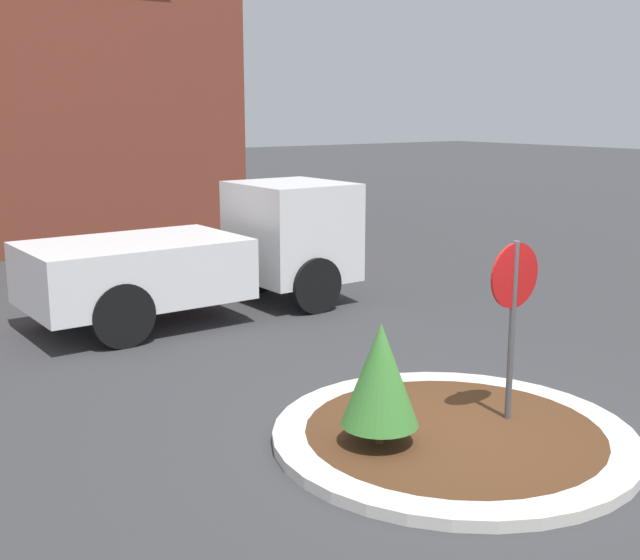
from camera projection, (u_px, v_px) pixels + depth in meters
ground_plane at (453, 441)px, 8.76m from camera, size 120.00×120.00×0.00m
traffic_island at (453, 435)px, 8.75m from camera, size 3.95×3.95×0.12m
stop_sign at (513, 300)px, 8.79m from camera, size 0.73×0.07×2.15m
island_shrub at (380, 374)px, 8.23m from camera, size 0.81×0.81×1.30m
utility_truck at (213, 253)px, 13.97m from camera, size 5.80×2.28×2.23m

